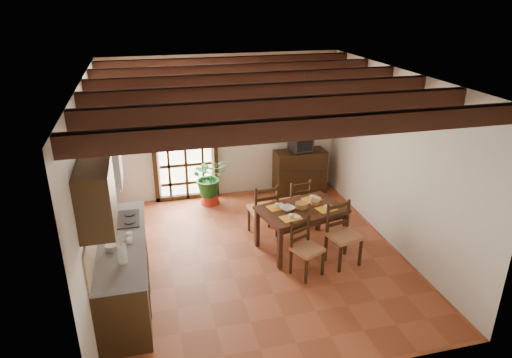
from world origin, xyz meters
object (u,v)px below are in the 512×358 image
object	(u,v)px
dining_table	(301,213)
potted_plant	(209,176)
crt_tv	(301,142)
chair_far_right	(296,211)
chair_near_right	(343,245)
pendant_lamp	(303,122)
sideboard	(300,171)
chair_far_left	(263,219)
chair_near_left	(306,258)
kitchen_counter	(123,269)

from	to	relation	value
dining_table	potted_plant	world-z (taller)	potted_plant
crt_tv	chair_far_right	bearing A→B (deg)	-118.64
dining_table	chair_near_right	size ratio (longest dim) A/B	1.53
crt_tv	pendant_lamp	size ratio (longest dim) A/B	0.53
chair_far_right	pendant_lamp	distance (m)	1.91
sideboard	pendant_lamp	distance (m)	2.71
chair_far_left	sideboard	size ratio (longest dim) A/B	0.91
chair_near_left	dining_table	bearing A→B (deg)	52.65
dining_table	chair_near_right	distance (m)	0.81
chair_near_right	pendant_lamp	world-z (taller)	pendant_lamp
chair_near_right	potted_plant	world-z (taller)	potted_plant
chair_far_left	kitchen_counter	bearing A→B (deg)	23.73
chair_far_left	dining_table	bearing A→B (deg)	123.82
potted_plant	sideboard	bearing A→B (deg)	3.92
chair_near_left	pendant_lamp	distance (m)	2.00
pendant_lamp	sideboard	bearing A→B (deg)	70.52
dining_table	crt_tv	bearing A→B (deg)	58.00
dining_table	kitchen_counter	bearing A→B (deg)	-178.98
pendant_lamp	chair_far_left	bearing A→B (deg)	135.02
potted_plant	pendant_lamp	bearing A→B (deg)	-58.62
kitchen_counter	potted_plant	size ratio (longest dim) A/B	1.12
pendant_lamp	potted_plant	bearing A→B (deg)	121.38
kitchen_counter	dining_table	world-z (taller)	kitchen_counter
dining_table	chair_near_right	world-z (taller)	chair_near_right
chair_far_left	sideboard	world-z (taller)	chair_far_left
sideboard	chair_far_left	bearing A→B (deg)	-128.03
kitchen_counter	crt_tv	bearing A→B (deg)	39.38
dining_table	chair_far_left	xyz separation A→B (m)	(-0.47, 0.57, -0.32)
potted_plant	chair_near_right	bearing A→B (deg)	-57.64
kitchen_counter	pendant_lamp	bearing A→B (deg)	16.31
chair_near_right	chair_far_right	size ratio (longest dim) A/B	1.06
chair_far_left	potted_plant	distance (m)	1.61
chair_far_left	pendant_lamp	bearing A→B (deg)	129.28
chair_near_left	sideboard	world-z (taller)	sideboard
crt_tv	potted_plant	bearing A→B (deg)	176.73
kitchen_counter	crt_tv	xyz separation A→B (m)	(3.44, 2.82, 0.60)
chair_far_left	chair_near_right	bearing A→B (deg)	123.76
kitchen_counter	dining_table	xyz separation A→B (m)	(2.72, 0.70, 0.14)
chair_far_left	crt_tv	world-z (taller)	crt_tv
kitchen_counter	chair_near_right	distance (m)	3.20
pendant_lamp	kitchen_counter	bearing A→B (deg)	-163.69
dining_table	pendant_lamp	distance (m)	1.46
chair_far_right	potted_plant	xyz separation A→B (m)	(-1.32, 1.28, 0.29)
dining_table	chair_far_left	bearing A→B (deg)	116.23
kitchen_counter	dining_table	bearing A→B (deg)	14.35
sideboard	crt_tv	xyz separation A→B (m)	(0.00, -0.01, 0.63)
kitchen_counter	chair_far_left	distance (m)	2.58
chair_near_right	potted_plant	bearing A→B (deg)	108.96
chair_far_right	pendant_lamp	size ratio (longest dim) A/B	1.07
chair_far_left	sideboard	xyz separation A→B (m)	(1.19, 1.56, 0.14)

